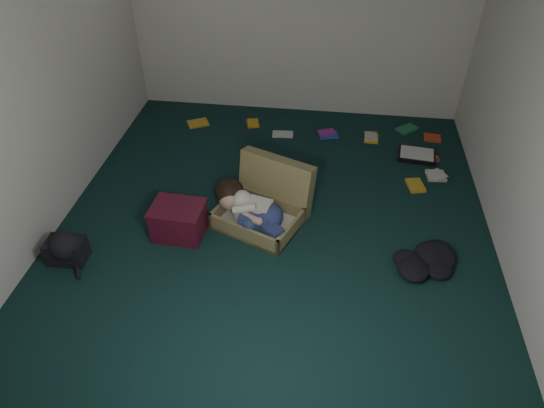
# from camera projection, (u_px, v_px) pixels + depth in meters

# --- Properties ---
(floor) EXTENTS (4.50, 4.50, 0.00)m
(floor) POSITION_uv_depth(u_px,v_px,m) (274.00, 223.00, 4.59)
(floor) COLOR #0E2A28
(floor) RESTS_ON ground
(wall_back) EXTENTS (4.50, 0.00, 4.50)m
(wall_back) POSITION_uv_depth(u_px,v_px,m) (300.00, 7.00, 5.49)
(wall_back) COLOR silver
(wall_back) RESTS_ON ground
(wall_front) EXTENTS (4.50, 0.00, 4.50)m
(wall_front) POSITION_uv_depth(u_px,v_px,m) (206.00, 342.00, 2.04)
(wall_front) COLOR silver
(wall_front) RESTS_ON ground
(wall_left) EXTENTS (0.00, 4.50, 4.50)m
(wall_left) POSITION_uv_depth(u_px,v_px,m) (33.00, 83.00, 3.97)
(wall_left) COLOR silver
(wall_left) RESTS_ON ground
(wall_right) EXTENTS (0.00, 4.50, 4.50)m
(wall_right) POSITION_uv_depth(u_px,v_px,m) (544.00, 114.00, 3.56)
(wall_right) COLOR silver
(wall_right) RESTS_ON ground
(suitcase) EXTENTS (0.96, 0.95, 0.55)m
(suitcase) POSITION_uv_depth(u_px,v_px,m) (266.00, 203.00, 4.55)
(suitcase) COLOR olive
(suitcase) RESTS_ON floor
(person) EXTENTS (0.72, 0.60, 0.34)m
(person) POSITION_uv_depth(u_px,v_px,m) (250.00, 209.00, 4.42)
(person) COLOR silver
(person) RESTS_ON suitcase
(maroon_bin) EXTENTS (0.48, 0.39, 0.32)m
(maroon_bin) POSITION_uv_depth(u_px,v_px,m) (179.00, 220.00, 4.37)
(maroon_bin) COLOR #4C0F21
(maroon_bin) RESTS_ON floor
(backpack) EXTENTS (0.40, 0.33, 0.23)m
(backpack) POSITION_uv_depth(u_px,v_px,m) (66.00, 250.00, 4.14)
(backpack) COLOR black
(backpack) RESTS_ON floor
(clothing_pile) EXTENTS (0.55, 0.48, 0.16)m
(clothing_pile) POSITION_uv_depth(u_px,v_px,m) (425.00, 257.00, 4.12)
(clothing_pile) COLOR black
(clothing_pile) RESTS_ON floor
(paper_tray) EXTENTS (0.43, 0.35, 0.06)m
(paper_tray) POSITION_uv_depth(u_px,v_px,m) (417.00, 155.00, 5.43)
(paper_tray) COLOR black
(paper_tray) RESTS_ON floor
(book_scatter) EXTENTS (3.07, 1.36, 0.02)m
(book_scatter) POSITION_uv_depth(u_px,v_px,m) (352.00, 143.00, 5.66)
(book_scatter) COLOR gold
(book_scatter) RESTS_ON floor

